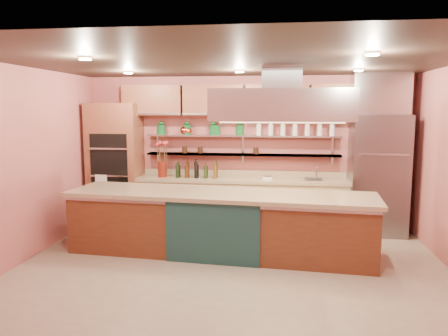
# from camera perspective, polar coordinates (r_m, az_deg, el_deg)

# --- Properties ---
(floor) EXTENTS (6.00, 5.00, 0.02)m
(floor) POSITION_cam_1_polar(r_m,az_deg,el_deg) (6.15, 0.85, -13.32)
(floor) COLOR gray
(floor) RESTS_ON ground
(ceiling) EXTENTS (6.00, 5.00, 0.02)m
(ceiling) POSITION_cam_1_polar(r_m,az_deg,el_deg) (5.77, 0.90, 13.72)
(ceiling) COLOR black
(ceiling) RESTS_ON wall_back
(wall_back) EXTENTS (6.00, 0.04, 2.80)m
(wall_back) POSITION_cam_1_polar(r_m,az_deg,el_deg) (8.26, 2.85, 2.20)
(wall_back) COLOR #B45955
(wall_back) RESTS_ON floor
(wall_front) EXTENTS (6.00, 0.04, 2.80)m
(wall_front) POSITION_cam_1_polar(r_m,az_deg,el_deg) (3.36, -4.01, -6.06)
(wall_front) COLOR #B45955
(wall_front) RESTS_ON floor
(wall_left) EXTENTS (0.04, 5.00, 2.80)m
(wall_left) POSITION_cam_1_polar(r_m,az_deg,el_deg) (6.82, -25.06, 0.28)
(wall_left) COLOR #B45955
(wall_left) RESTS_ON floor
(oven_stack) EXTENTS (0.95, 0.64, 2.30)m
(oven_stack) POSITION_cam_1_polar(r_m,az_deg,el_deg) (8.53, -13.97, 0.46)
(oven_stack) COLOR brown
(oven_stack) RESTS_ON floor
(refrigerator) EXTENTS (0.95, 0.72, 2.10)m
(refrigerator) POSITION_cam_1_polar(r_m,az_deg,el_deg) (8.10, 19.42, -0.85)
(refrigerator) COLOR slate
(refrigerator) RESTS_ON floor
(back_counter) EXTENTS (3.84, 0.64, 0.93)m
(back_counter) POSITION_cam_1_polar(r_m,az_deg,el_deg) (8.12, 2.28, -4.59)
(back_counter) COLOR tan
(back_counter) RESTS_ON floor
(wall_shelf_lower) EXTENTS (3.60, 0.26, 0.03)m
(wall_shelf_lower) POSITION_cam_1_polar(r_m,az_deg,el_deg) (8.14, 2.42, 1.76)
(wall_shelf_lower) COLOR #AFB3B7
(wall_shelf_lower) RESTS_ON wall_back
(wall_shelf_upper) EXTENTS (3.60, 0.26, 0.03)m
(wall_shelf_upper) POSITION_cam_1_polar(r_m,az_deg,el_deg) (8.12, 2.44, 4.22)
(wall_shelf_upper) COLOR #AFB3B7
(wall_shelf_upper) RESTS_ON wall_back
(upper_cabinets) EXTENTS (4.60, 0.36, 0.55)m
(upper_cabinets) POSITION_cam_1_polar(r_m,az_deg,el_deg) (8.05, 2.79, 8.82)
(upper_cabinets) COLOR brown
(upper_cabinets) RESTS_ON wall_back
(range_hood) EXTENTS (2.00, 1.00, 0.45)m
(range_hood) POSITION_cam_1_polar(r_m,az_deg,el_deg) (6.40, 7.52, 8.13)
(range_hood) COLOR #AFB3B7
(range_hood) RESTS_ON ceiling
(ceiling_downlights) EXTENTS (4.00, 2.80, 0.02)m
(ceiling_downlights) POSITION_cam_1_polar(r_m,az_deg,el_deg) (5.96, 1.13, 13.24)
(ceiling_downlights) COLOR #FFE5A5
(ceiling_downlights) RESTS_ON ceiling
(island) EXTENTS (4.61, 1.36, 0.95)m
(island) POSITION_cam_1_polar(r_m,az_deg,el_deg) (6.69, -0.55, -7.20)
(island) COLOR #5E301B
(island) RESTS_ON floor
(flower_vase) EXTENTS (0.21, 0.21, 0.29)m
(flower_vase) POSITION_cam_1_polar(r_m,az_deg,el_deg) (8.22, -8.05, -0.17)
(flower_vase) COLOR #5B160D
(flower_vase) RESTS_ON back_counter
(oil_bottle_cluster) EXTENTS (0.86, 0.48, 0.27)m
(oil_bottle_cluster) POSITION_cam_1_polar(r_m,az_deg,el_deg) (8.08, -3.60, -0.35)
(oil_bottle_cluster) COLOR black
(oil_bottle_cluster) RESTS_ON back_counter
(kitchen_scale) EXTENTS (0.19, 0.16, 0.09)m
(kitchen_scale) POSITION_cam_1_polar(r_m,az_deg,el_deg) (7.95, 5.71, -1.14)
(kitchen_scale) COLOR silver
(kitchen_scale) RESTS_ON back_counter
(bar_faucet) EXTENTS (0.03, 0.03, 0.24)m
(bar_faucet) POSITION_cam_1_polar(r_m,az_deg,el_deg) (8.06, 11.96, -0.63)
(bar_faucet) COLOR silver
(bar_faucet) RESTS_ON back_counter
(copper_kettle) EXTENTS (0.26, 0.26, 0.16)m
(copper_kettle) POSITION_cam_1_polar(r_m,az_deg,el_deg) (8.27, -5.07, 4.93)
(copper_kettle) COLOR #CB472E
(copper_kettle) RESTS_ON wall_shelf_upper
(green_canister) EXTENTS (0.16, 0.16, 0.17)m
(green_canister) POSITION_cam_1_polar(r_m,az_deg,el_deg) (8.17, -0.97, 4.97)
(green_canister) COLOR #104F20
(green_canister) RESTS_ON wall_shelf_upper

